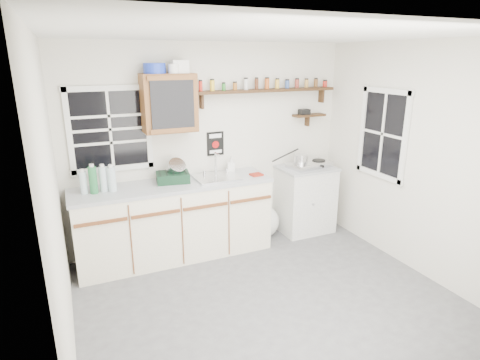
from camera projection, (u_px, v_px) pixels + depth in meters
name	position (u px, v px, depth m)	size (l,w,h in m)	color
room	(272.00, 180.00, 3.63)	(3.64, 3.24, 2.54)	#4D4D4F
main_cabinet	(175.00, 220.00, 4.77)	(2.31, 0.63, 0.92)	beige
right_cabinet	(305.00, 199.00, 5.51)	(0.73, 0.57, 0.91)	beige
sink	(217.00, 177.00, 4.85)	(0.52, 0.44, 0.29)	silver
upper_cabinet	(169.00, 103.00, 4.51)	(0.60, 0.32, 0.65)	brown
upper_cabinet_clutter	(165.00, 68.00, 4.39)	(0.49, 0.24, 0.14)	#1B35B5
spice_shelf	(267.00, 89.00, 5.04)	(1.91, 0.18, 0.35)	black
secondary_shelf	(307.00, 115.00, 5.40)	(0.45, 0.16, 0.24)	black
warning_sign	(215.00, 144.00, 5.03)	(0.22, 0.02, 0.30)	black
window_back	(110.00, 129.00, 4.46)	(0.93, 0.03, 0.98)	black
window_right	(383.00, 134.00, 4.75)	(0.03, 0.78, 1.08)	black
water_bottles	(99.00, 180.00, 4.30)	(0.37, 0.12, 0.32)	silver
dish_rack	(174.00, 174.00, 4.68)	(0.41, 0.34, 0.28)	black
soap_bottle	(231.00, 164.00, 5.07)	(0.09, 0.09, 0.20)	white
rag	(256.00, 175.00, 4.95)	(0.14, 0.12, 0.02)	maroon
hotplate	(309.00, 164.00, 5.36)	(0.62, 0.38, 0.08)	silver
saucepan	(300.00, 159.00, 5.28)	(0.44, 0.24, 0.19)	silver
trash_bag	(264.00, 221.00, 5.40)	(0.42, 0.38, 0.48)	silver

